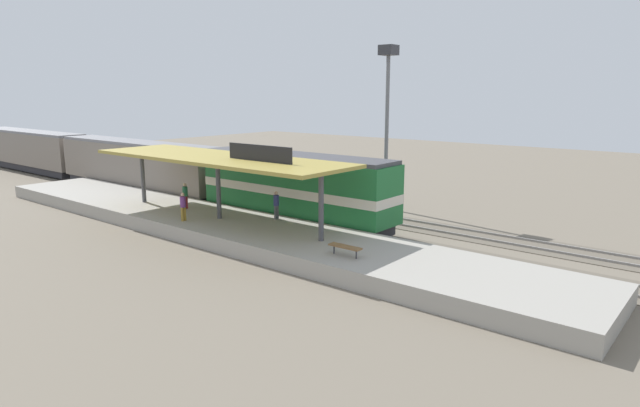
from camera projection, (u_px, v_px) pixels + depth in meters
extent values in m
plane|color=#706656|center=(292.00, 214.00, 38.12)|extent=(120.00, 120.00, 0.00)
cube|color=#5F5649|center=(272.00, 219.00, 36.60)|extent=(3.20, 110.00, 0.04)
cube|color=gray|center=(265.00, 220.00, 36.04)|extent=(0.10, 110.00, 0.16)
cube|color=gray|center=(280.00, 216.00, 37.13)|extent=(0.10, 110.00, 0.16)
cube|color=#5F5649|center=(316.00, 208.00, 40.09)|extent=(3.20, 110.00, 0.04)
cube|color=gray|center=(309.00, 209.00, 39.53)|extent=(0.10, 110.00, 0.16)
cube|color=gray|center=(322.00, 206.00, 40.62)|extent=(0.10, 110.00, 0.16)
cube|color=#9E998E|center=(220.00, 225.00, 33.02)|extent=(6.00, 44.00, 0.90)
cylinder|color=#47474C|center=(321.00, 207.00, 27.61)|extent=(0.28, 0.28, 3.60)
cylinder|color=#47474C|center=(218.00, 189.00, 32.57)|extent=(0.28, 0.28, 3.60)
cylinder|color=#47474C|center=(143.00, 177.00, 37.52)|extent=(0.28, 0.28, 3.60)
cube|color=#A38E3D|center=(217.00, 158.00, 32.18)|extent=(5.20, 18.00, 0.20)
cube|color=black|center=(260.00, 153.00, 29.84)|extent=(0.12, 4.80, 0.90)
cylinder|color=#333338|center=(356.00, 254.00, 24.87)|extent=(0.07, 0.07, 0.42)
cylinder|color=#333338|center=(334.00, 249.00, 25.68)|extent=(0.07, 0.07, 0.42)
cube|color=brown|center=(345.00, 247.00, 25.22)|extent=(0.44, 1.70, 0.08)
cube|color=#28282D|center=(295.00, 216.00, 35.20)|extent=(2.60, 13.60, 0.70)
cube|color=#1E6B33|center=(295.00, 185.00, 34.78)|extent=(2.90, 14.40, 3.50)
cube|color=#424247|center=(295.00, 156.00, 34.40)|extent=(2.78, 14.11, 0.24)
cube|color=beige|center=(295.00, 189.00, 34.83)|extent=(2.93, 14.43, 0.56)
cube|color=#28282D|center=(139.00, 187.00, 46.34)|extent=(2.60, 19.20, 0.70)
cube|color=slate|center=(138.00, 163.00, 45.94)|extent=(2.90, 20.00, 3.30)
cube|color=slate|center=(136.00, 143.00, 45.58)|extent=(2.78, 19.60, 0.24)
cube|color=#28282D|center=(32.00, 166.00, 59.22)|extent=(2.60, 19.20, 0.70)
cube|color=slate|center=(30.00, 148.00, 58.81)|extent=(2.90, 20.00, 3.30)
cube|color=slate|center=(28.00, 132.00, 58.46)|extent=(2.78, 19.60, 0.24)
cube|color=#28282D|center=(238.00, 189.00, 45.20)|extent=(2.50, 11.20, 0.70)
cube|color=#4C564C|center=(238.00, 169.00, 44.86)|extent=(2.80, 12.00, 2.60)
cube|color=#3D453D|center=(237.00, 152.00, 44.58)|extent=(2.69, 11.76, 0.24)
cylinder|color=slate|center=(387.00, 134.00, 38.93)|extent=(0.28, 0.28, 11.00)
cube|color=#333338|center=(389.00, 50.00, 37.75)|extent=(1.10, 1.10, 0.70)
cylinder|color=olive|center=(182.00, 214.00, 32.14)|extent=(0.16, 0.16, 0.84)
cylinder|color=olive|center=(185.00, 214.00, 32.28)|extent=(0.16, 0.16, 0.84)
cylinder|color=#663375|center=(183.00, 202.00, 32.06)|extent=(0.34, 0.34, 0.64)
sphere|color=tan|center=(183.00, 195.00, 31.98)|extent=(0.23, 0.23, 0.23)
cylinder|color=#4C4C51|center=(275.00, 212.00, 32.60)|extent=(0.16, 0.16, 0.84)
cylinder|color=#4C4C51|center=(277.00, 212.00, 32.73)|extent=(0.16, 0.16, 0.84)
cylinder|color=navy|center=(276.00, 200.00, 32.52)|extent=(0.34, 0.34, 0.64)
sphere|color=tan|center=(276.00, 193.00, 32.43)|extent=(0.23, 0.23, 0.23)
cylinder|color=maroon|center=(184.00, 203.00, 35.52)|extent=(0.16, 0.16, 0.84)
cylinder|color=maroon|center=(187.00, 202.00, 35.66)|extent=(0.16, 0.16, 0.84)
cylinder|color=#23603D|center=(185.00, 191.00, 35.44)|extent=(0.34, 0.34, 0.64)
sphere|color=tan|center=(185.00, 185.00, 35.36)|extent=(0.23, 0.23, 0.23)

